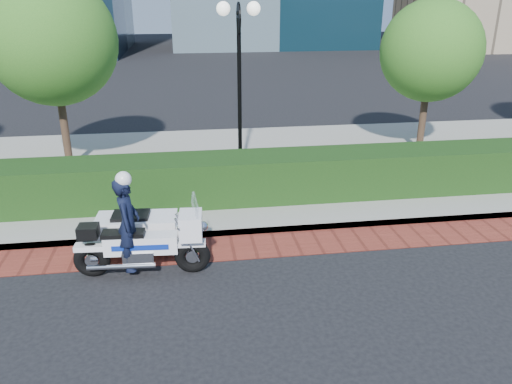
{
  "coord_description": "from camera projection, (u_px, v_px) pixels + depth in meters",
  "views": [
    {
      "loc": [
        -0.36,
        -6.92,
        4.47
      ],
      "look_at": [
        0.91,
        1.8,
        1.0
      ],
      "focal_mm": 35.0,
      "sensor_mm": 36.0,
      "label": 1
    }
  ],
  "objects": [
    {
      "name": "ground",
      "position": [
        216.0,
        293.0,
        8.06
      ],
      "size": [
        120.0,
        120.0,
        0.0
      ],
      "primitive_type": "plane",
      "color": "black",
      "rests_on": "ground"
    },
    {
      "name": "brick_strip",
      "position": [
        211.0,
        249.0,
        9.44
      ],
      "size": [
        60.0,
        1.0,
        0.01
      ],
      "primitive_type": "cube",
      "color": "maroon",
      "rests_on": "ground"
    },
    {
      "name": "sidewalk",
      "position": [
        201.0,
        169.0,
        13.55
      ],
      "size": [
        60.0,
        8.0,
        0.15
      ],
      "primitive_type": "cube",
      "color": "gray",
      "rests_on": "ground"
    },
    {
      "name": "hedge_main",
      "position": [
        204.0,
        179.0,
        11.13
      ],
      "size": [
        18.0,
        1.2,
        1.0
      ],
      "primitive_type": "cube",
      "color": "black",
      "rests_on": "sidewalk"
    },
    {
      "name": "lamppost",
      "position": [
        239.0,
        64.0,
        11.89
      ],
      "size": [
        1.02,
        0.7,
        4.21
      ],
      "color": "black",
      "rests_on": "sidewalk"
    },
    {
      "name": "tree_b",
      "position": [
        52.0,
        41.0,
        12.31
      ],
      "size": [
        3.2,
        3.2,
        4.89
      ],
      "color": "#332319",
      "rests_on": "sidewalk"
    },
    {
      "name": "tree_c",
      "position": [
        431.0,
        51.0,
        13.8
      ],
      "size": [
        2.8,
        2.8,
        4.3
      ],
      "color": "#332319",
      "rests_on": "sidewalk"
    },
    {
      "name": "police_motorcycle",
      "position": [
        138.0,
        232.0,
        8.68
      ],
      "size": [
        2.32,
        1.68,
        1.87
      ],
      "rotation": [
        0.0,
        0.0,
        -0.06
      ],
      "color": "black",
      "rests_on": "ground"
    }
  ]
}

